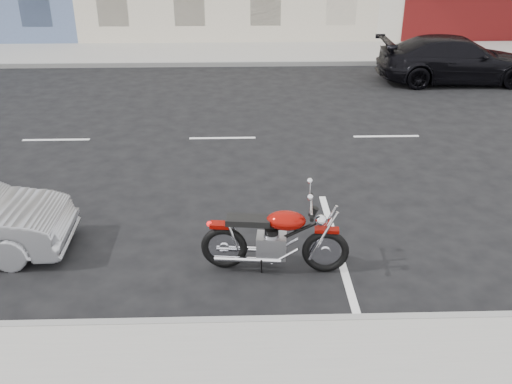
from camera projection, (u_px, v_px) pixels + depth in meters
ground at (305, 137)px, 13.86m from camera, size 120.00×120.00×0.00m
sidewalk_far at (148, 54)px, 21.47m from camera, size 80.00×3.40×0.15m
curb_far at (141, 65)px, 19.95m from camera, size 80.00×0.12×0.16m
motorcycle at (328, 242)px, 8.52m from camera, size 2.25×0.74×1.13m
car_far at (456, 60)px, 17.98m from camera, size 4.94×2.04×1.43m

